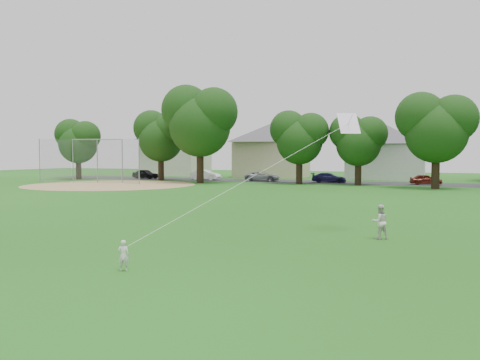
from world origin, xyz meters
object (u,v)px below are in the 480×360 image
at_px(kite, 259,173).
at_px(baseball_backstop, 95,161).
at_px(toddler, 123,255).
at_px(older_boy, 380,222).

distance_m(kite, baseball_backstop, 40.88).
bearing_deg(toddler, baseball_backstop, -73.28).
height_order(older_boy, kite, kite).
xyz_separation_m(toddler, baseball_backstop, (-27.73, 32.30, 2.07)).
bearing_deg(older_boy, baseball_backstop, -69.82).
xyz_separation_m(toddler, older_boy, (5.91, 7.72, 0.23)).
bearing_deg(toddler, kite, -140.41).
relative_size(older_boy, baseball_backstop, 0.12).
distance_m(toddler, baseball_backstop, 42.62).
bearing_deg(older_boy, kite, 7.56).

